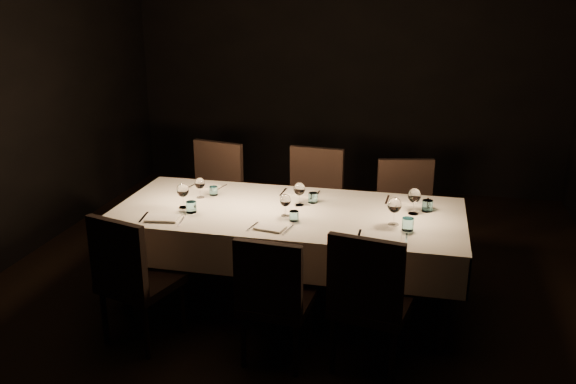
% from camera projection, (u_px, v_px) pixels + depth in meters
% --- Properties ---
extents(room, '(5.01, 6.01, 3.01)m').
position_uv_depth(room, '(288.00, 110.00, 4.19)').
color(room, black).
rests_on(room, ground).
extents(dining_table, '(2.52, 1.12, 0.76)m').
position_uv_depth(dining_table, '(288.00, 220.00, 4.45)').
color(dining_table, black).
rests_on(dining_table, ground).
extents(chair_near_left, '(0.55, 0.55, 0.93)m').
position_uv_depth(chair_near_left, '(132.00, 275.00, 3.98)').
color(chair_near_left, black).
rests_on(chair_near_left, ground).
extents(place_setting_near_left, '(0.35, 0.41, 0.19)m').
position_uv_depth(place_setting_near_left, '(179.00, 203.00, 4.36)').
color(place_setting_near_left, silver).
rests_on(place_setting_near_left, dining_table).
extents(chair_near_center, '(0.45, 0.45, 0.88)m').
position_uv_depth(chair_near_center, '(273.00, 295.00, 3.76)').
color(chair_near_center, black).
rests_on(chair_near_center, ground).
extents(place_setting_near_center, '(0.30, 0.39, 0.16)m').
position_uv_depth(place_setting_near_center, '(283.00, 212.00, 4.20)').
color(place_setting_near_center, silver).
rests_on(place_setting_near_center, dining_table).
extents(chair_near_right, '(0.53, 0.53, 0.95)m').
position_uv_depth(chair_near_right, '(369.00, 297.00, 3.68)').
color(chair_near_right, black).
rests_on(chair_near_right, ground).
extents(place_setting_near_right, '(0.35, 0.42, 0.20)m').
position_uv_depth(place_setting_near_right, '(394.00, 219.00, 4.04)').
color(place_setting_near_right, silver).
rests_on(place_setting_near_right, dining_table).
extents(chair_far_left, '(0.57, 0.57, 1.00)m').
position_uv_depth(chair_far_left, '(212.00, 194.00, 5.43)').
color(chair_far_left, black).
rests_on(chair_far_left, ground).
extents(place_setting_far_left, '(0.30, 0.39, 0.16)m').
position_uv_depth(place_setting_far_left, '(205.00, 186.00, 4.76)').
color(place_setting_far_left, silver).
rests_on(place_setting_far_left, dining_table).
extents(chair_far_center, '(0.52, 0.52, 0.99)m').
position_uv_depth(chair_far_center, '(312.00, 201.00, 5.28)').
color(chair_far_center, black).
rests_on(chair_far_center, ground).
extents(place_setting_far_center, '(0.32, 0.40, 0.18)m').
position_uv_depth(place_setting_far_center, '(303.00, 192.00, 4.59)').
color(place_setting_far_center, silver).
rests_on(place_setting_far_center, dining_table).
extents(chair_far_right, '(0.55, 0.55, 0.96)m').
position_uv_depth(chair_far_right, '(406.00, 213.00, 5.03)').
color(chair_far_right, black).
rests_on(chair_far_right, ground).
extents(place_setting_far_right, '(0.35, 0.41, 0.19)m').
position_uv_depth(place_setting_far_right, '(415.00, 200.00, 4.41)').
color(place_setting_far_right, silver).
rests_on(place_setting_far_right, dining_table).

